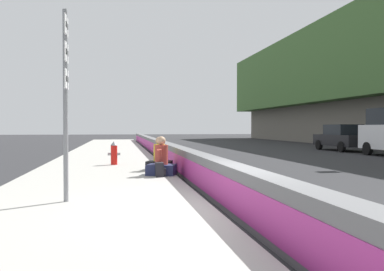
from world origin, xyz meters
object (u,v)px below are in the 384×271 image
(backpack, at_px, (160,170))
(parked_car_fourth, at_px, (342,138))
(seated_person_foreground, at_px, (161,163))
(seated_person_middle, at_px, (159,160))
(fire_hydrant, at_px, (114,153))
(route_sign_post, at_px, (66,90))

(backpack, distance_m, parked_car_fourth, 18.38)
(seated_person_foreground, height_order, seated_person_middle, seated_person_foreground)
(seated_person_foreground, relative_size, parked_car_fourth, 0.25)
(fire_hydrant, relative_size, seated_person_middle, 0.81)
(route_sign_post, relative_size, fire_hydrant, 4.09)
(backpack, bearing_deg, seated_person_middle, -5.06)
(parked_car_fourth, bearing_deg, seated_person_foreground, 133.53)
(seated_person_middle, bearing_deg, route_sign_post, 157.01)
(seated_person_foreground, distance_m, backpack, 0.47)
(seated_person_foreground, relative_size, seated_person_middle, 1.04)
(seated_person_middle, bearing_deg, seated_person_foreground, 176.94)
(fire_hydrant, distance_m, parked_car_fourth, 16.97)
(seated_person_foreground, bearing_deg, seated_person_middle, -3.06)
(fire_hydrant, distance_m, seated_person_foreground, 3.80)
(fire_hydrant, xyz_separation_m, backpack, (-3.96, -1.32, -0.25))
(fire_hydrant, bearing_deg, seated_person_middle, -145.26)
(parked_car_fourth, bearing_deg, backpack, 134.32)
(route_sign_post, relative_size, backpack, 9.00)
(seated_person_foreground, bearing_deg, fire_hydrant, 21.68)
(route_sign_post, xyz_separation_m, backpack, (3.54, -2.12, -1.90))
(seated_person_foreground, xyz_separation_m, seated_person_middle, (1.40, -0.07, -0.01))
(fire_hydrant, xyz_separation_m, seated_person_foreground, (-3.53, -1.40, -0.09))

